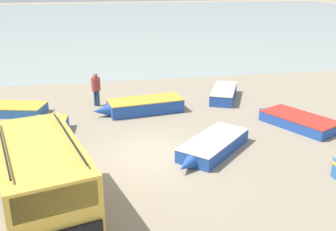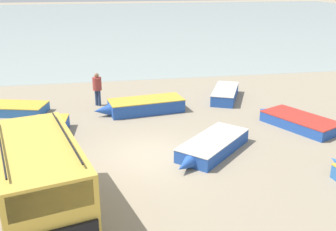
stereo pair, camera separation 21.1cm
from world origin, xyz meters
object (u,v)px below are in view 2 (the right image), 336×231
Objects in this scene: fishing_rowboat_4 at (298,121)px; fisherman_0 at (97,86)px; fishing_rowboat_1 at (143,106)px; fishing_rowboat_2 at (212,146)px; fishing_rowboat_3 at (48,132)px; fishing_rowboat_6 at (7,109)px; fishing_rowboat_0 at (225,93)px; parked_van at (39,179)px.

fishing_rowboat_4 is 2.33× the size of fisherman_0.
fishing_rowboat_1 reaches higher than fishing_rowboat_2.
fishing_rowboat_1 is 1.16× the size of fishing_rowboat_3.
fishing_rowboat_3 is 4.51m from fishing_rowboat_6.
fishing_rowboat_0 is at bearing -157.24° from fishing_rowboat_2.
fishing_rowboat_4 is at bearing 177.49° from fishing_rowboat_6.
fishing_rowboat_1 reaches higher than fishing_rowboat_0.
fishing_rowboat_2 is 0.80× the size of fishing_rowboat_6.
fishing_rowboat_4 is (6.94, -3.38, -0.09)m from fishing_rowboat_1.
fishing_rowboat_4 is (1.94, -4.97, -0.06)m from fishing_rowboat_0.
fisherman_0 is (-2.29, 1.56, 0.75)m from fishing_rowboat_1.
fishing_rowboat_1 is 1.25× the size of fishing_rowboat_2.
fishing_rowboat_3 is (-0.50, 6.28, -1.01)m from parked_van.
fisherman_0 is (2.25, 4.24, 0.80)m from fishing_rowboat_3.
fisherman_0 is at bearing -102.86° from fishing_rowboat_2.
fishing_rowboat_4 is at bearing -88.14° from fishing_rowboat_3.
fishing_rowboat_6 is (-2.43, 3.80, -0.04)m from fishing_rowboat_3.
fishing_rowboat_2 is at bearing -107.36° from fishing_rowboat_3.
fishing_rowboat_0 reaches higher than fishing_rowboat_2.
fishing_rowboat_1 is at bearing -173.70° from fishing_rowboat_6.
fishing_rowboat_1 is 2.87m from fisherman_0.
fishing_rowboat_4 reaches higher than fishing_rowboat_6.
parked_van is 1.32× the size of fishing_rowboat_0.
fishing_rowboat_3 reaches higher than fishing_rowboat_2.
parked_van is at bearing 26.21° from fisherman_0.
fishing_rowboat_6 is at bearing 116.92° from fishing_rowboat_0.
parked_van is 1.14× the size of fishing_rowboat_6.
fishing_rowboat_2 is (6.13, 3.50, -1.02)m from parked_van.
fisherman_0 is (1.74, 10.52, -0.21)m from parked_van.
fishing_rowboat_3 is 2.24× the size of fisherman_0.
fishing_rowboat_2 is 0.93× the size of fishing_rowboat_3.
parked_van is at bearing 57.38° from fishing_rowboat_1.
fishing_rowboat_4 is at bearing 97.46° from fisherman_0.
parked_van is 9.87m from fishing_rowboat_1.
fisherman_0 is at bearing 35.54° from fishing_rowboat_4.
fishing_rowboat_0 is at bearing -170.78° from fishing_rowboat_1.
fishing_rowboat_3 is at bearing 138.79° from fishing_rowboat_0.
fishing_rowboat_2 is 0.89× the size of fishing_rowboat_4.
fishing_rowboat_2 is at bearing 67.64° from fisherman_0.
fishing_rowboat_6 is 4.78m from fisherman_0.
fishing_rowboat_3 is 4.86m from fisherman_0.
fishing_rowboat_0 is at bearing -4.91° from fishing_rowboat_4.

